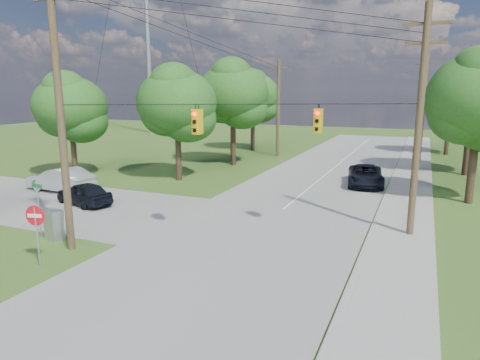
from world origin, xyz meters
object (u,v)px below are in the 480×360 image
at_px(pole_sw, 59,104).
at_px(do_not_enter_sign, 36,222).
at_px(pole_north_w, 278,107).
at_px(pole_ne, 419,120).
at_px(car_cross_silver, 61,179).
at_px(control_cabinet, 54,225).
at_px(car_cross_dark, 84,193).
at_px(car_main_north, 366,175).
at_px(pole_north_e, 423,109).

xyz_separation_m(pole_sw, do_not_enter_sign, (0.20, -1.88, -4.45)).
bearing_deg(pole_north_w, pole_sw, -89.23).
distance_m(pole_ne, car_cross_silver, 22.69).
xyz_separation_m(pole_north_w, control_cabinet, (-1.19, -29.00, -4.43)).
height_order(car_cross_dark, do_not_enter_sign, do_not_enter_sign).
xyz_separation_m(car_cross_dark, do_not_enter_sign, (4.95, -7.79, 1.05)).
xyz_separation_m(pole_north_w, do_not_enter_sign, (0.60, -31.48, -3.35)).
bearing_deg(car_cross_dark, pole_sw, 54.09).
relative_size(control_cabinet, do_not_enter_sign, 0.57).
height_order(pole_ne, car_cross_silver, pole_ne).
bearing_deg(control_cabinet, pole_sw, -9.37).
relative_size(pole_north_w, car_cross_dark, 2.45).
height_order(pole_ne, control_cabinet, pole_ne).
bearing_deg(pole_ne, car_main_north, 107.78).
bearing_deg(pole_sw, control_cabinet, 159.37).
relative_size(pole_north_e, car_main_north, 1.90).
distance_m(car_cross_silver, control_cabinet, 10.27).
distance_m(pole_sw, control_cabinet, 5.78).
bearing_deg(do_not_enter_sign, car_main_north, 51.04).
relative_size(pole_ne, control_cabinet, 7.47).
bearing_deg(pole_north_e, car_cross_dark, -127.62).
height_order(pole_north_w, car_cross_silver, pole_north_w).
height_order(pole_ne, do_not_enter_sign, pole_ne).
relative_size(pole_north_w, car_main_north, 1.90).
xyz_separation_m(pole_ne, pole_north_w, (-13.90, 22.00, -0.34)).
bearing_deg(pole_sw, pole_north_e, 65.48).
bearing_deg(car_main_north, car_cross_dark, -149.30).
xyz_separation_m(pole_north_e, do_not_enter_sign, (-13.30, -31.48, -3.35)).
distance_m(pole_north_e, do_not_enter_sign, 34.34).
bearing_deg(do_not_enter_sign, control_cabinet, 113.17).
height_order(pole_sw, car_cross_dark, pole_sw).
relative_size(pole_ne, pole_north_w, 1.05).
relative_size(pole_sw, car_cross_silver, 2.39).
bearing_deg(car_cross_dark, pole_north_w, -175.10).
bearing_deg(car_cross_silver, pole_ne, 92.32).
relative_size(car_cross_dark, control_cabinet, 2.90).
distance_m(pole_sw, car_main_north, 21.53).
relative_size(car_cross_silver, car_main_north, 0.96).
bearing_deg(car_cross_dark, car_main_north, 144.92).
bearing_deg(car_main_north, do_not_enter_sign, -125.15).
distance_m(pole_ne, car_main_north, 12.09).
bearing_deg(car_cross_dark, control_cabinet, 46.02).
bearing_deg(car_main_north, pole_ne, -81.13).
height_order(pole_sw, car_main_north, pole_sw).
relative_size(pole_ne, do_not_enter_sign, 4.29).
bearing_deg(pole_north_w, car_main_north, -47.34).
bearing_deg(car_main_north, control_cabinet, -132.50).
bearing_deg(control_cabinet, pole_north_w, 98.90).
relative_size(pole_ne, car_cross_silver, 2.09).
xyz_separation_m(pole_north_w, car_cross_dark, (-4.35, -23.69, -4.40)).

